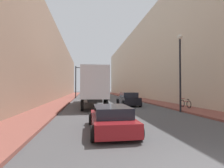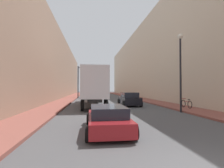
{
  "view_description": "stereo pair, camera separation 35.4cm",
  "coord_description": "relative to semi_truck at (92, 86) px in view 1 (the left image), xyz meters",
  "views": [
    {
      "loc": [
        -2.99,
        -3.57,
        2.05
      ],
      "look_at": [
        -0.66,
        11.82,
        2.4
      ],
      "focal_mm": 28.0,
      "sensor_mm": 36.0,
      "label": 1
    },
    {
      "loc": [
        -2.64,
        -3.62,
        2.05
      ],
      "look_at": [
        -0.66,
        11.82,
        2.4
      ],
      "focal_mm": 28.0,
      "sensor_mm": 36.0,
      "label": 2
    }
  ],
  "objects": [
    {
      "name": "parked_bicycle",
      "position": [
        8.77,
        -5.23,
        -1.72
      ],
      "size": [
        0.44,
        1.82,
        0.86
      ],
      "color": "black",
      "rests_on": "sidewalk_right"
    },
    {
      "name": "sedan_car",
      "position": [
        0.42,
        -12.63,
        -1.67
      ],
      "size": [
        2.03,
        4.44,
        1.2
      ],
      "color": "maroon",
      "rests_on": "ground"
    },
    {
      "name": "building_left",
      "position": [
        -8.56,
        12.72,
        3.91
      ],
      "size": [
        6.0,
        80.0,
        12.33
      ],
      "color": "#997A66",
      "rests_on": "ground"
    },
    {
      "name": "semi_truck",
      "position": [
        0.0,
        0.0,
        0.0
      ],
      "size": [
        2.46,
        13.11,
        3.98
      ],
      "color": "silver",
      "rests_on": "ground"
    },
    {
      "name": "street_lamp",
      "position": [
        7.15,
        -7.1,
        2.01
      ],
      "size": [
        0.44,
        0.44,
        6.62
      ],
      "color": "black",
      "rests_on": "ground"
    },
    {
      "name": "traffic_signal_gantry",
      "position": [
        -1.01,
        14.44,
        2.33
      ],
      "size": [
        6.48,
        0.35,
        6.39
      ],
      "color": "black",
      "rests_on": "ground"
    },
    {
      "name": "building_right",
      "position": [
        12.98,
        12.72,
        5.38
      ],
      "size": [
        6.0,
        80.0,
        15.27
      ],
      "color": "beige",
      "rests_on": "ground"
    },
    {
      "name": "sidewalk_right",
      "position": [
        8.64,
        12.72,
        -2.18
      ],
      "size": [
        2.67,
        80.0,
        0.15
      ],
      "color": "brown",
      "rests_on": "ground"
    },
    {
      "name": "sidewalk_left",
      "position": [
        -4.23,
        12.72,
        -2.18
      ],
      "size": [
        2.67,
        80.0,
        0.15
      ],
      "color": "brown",
      "rests_on": "ground"
    },
    {
      "name": "suv_car",
      "position": [
        4.11,
        -1.09,
        -1.51
      ],
      "size": [
        2.1,
        4.49,
        1.54
      ],
      "color": "black",
      "rests_on": "ground"
    }
  ]
}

